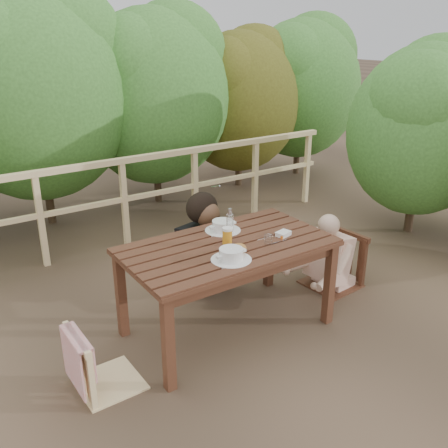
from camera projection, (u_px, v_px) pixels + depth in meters
ground at (227, 328)px, 4.06m from camera, size 60.00×60.00×0.00m
table at (228, 288)px, 3.92m from camera, size 1.60×0.90×0.74m
chair_left at (104, 330)px, 3.26m from camera, size 0.44×0.44×0.87m
chair_far at (190, 241)px, 4.68m from camera, size 0.50×0.50×0.82m
chair_right at (335, 239)px, 4.57m from camera, size 0.50×0.50×0.95m
woman at (189, 212)px, 4.58m from camera, size 0.72×0.82×1.41m
diner_right at (338, 225)px, 4.53m from camera, size 0.64×0.53×1.21m
railing at (125, 203)px, 5.41m from camera, size 5.60×0.10×1.01m
hedge_row at (107, 62)px, 6.03m from camera, size 6.60×1.60×3.80m
soup_near at (231, 255)px, 3.51m from camera, size 0.29×0.29×0.10m
soup_far at (223, 226)px, 4.02m from camera, size 0.29×0.29×0.10m
bread_roll at (238, 249)px, 3.63m from camera, size 0.14×0.11×0.08m
beer_glass at (227, 237)px, 3.75m from camera, size 0.08×0.08×0.15m
bottle at (230, 223)px, 3.89m from camera, size 0.06×0.06×0.24m
tumbler at (269, 240)px, 3.78m from camera, size 0.07×0.07×0.08m
butter_tub at (283, 235)px, 3.92m from camera, size 0.13×0.11×0.05m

